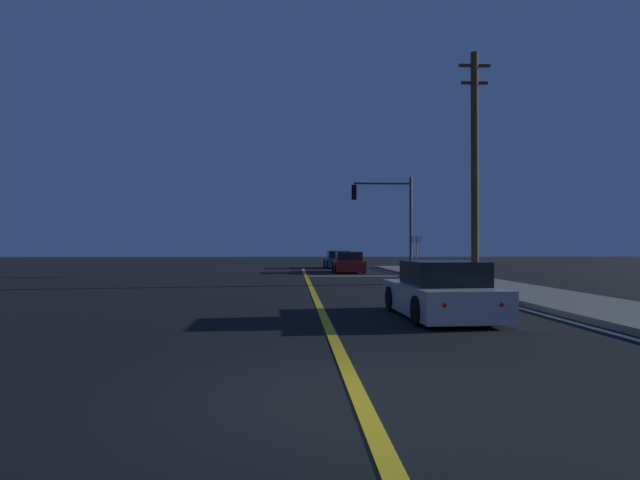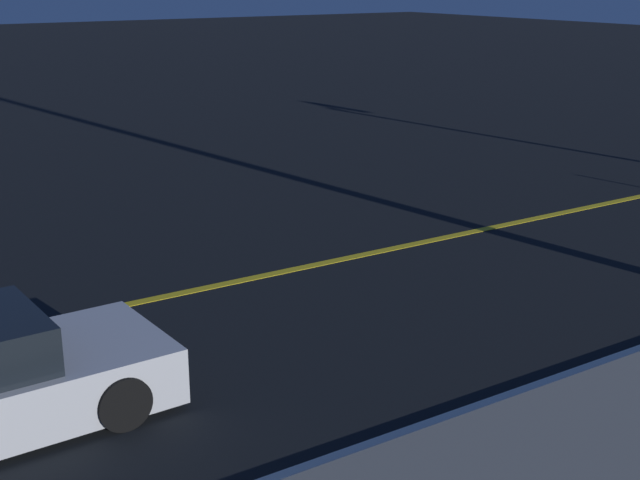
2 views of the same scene
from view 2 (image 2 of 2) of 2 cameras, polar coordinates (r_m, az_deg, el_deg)
The scene contains 2 objects.
lane_line_center at distance 15.20m, azimuth -0.97°, elevation -1.78°, with size 0.20×43.62×0.01m, color gold.
lane_line_edge_right at distance 11.34m, azimuth 14.12°, elevation -9.18°, with size 0.16×43.62×0.01m, color silver.
Camera 2 is at (12.16, 5.14, 4.93)m, focal length 48.82 mm.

